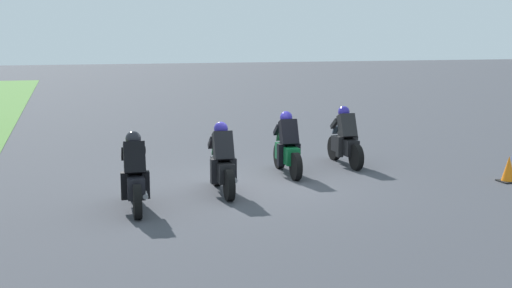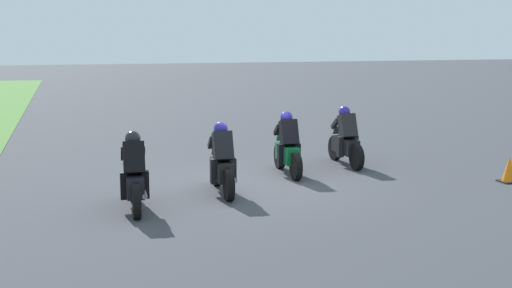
{
  "view_description": "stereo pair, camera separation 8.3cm",
  "coord_description": "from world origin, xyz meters",
  "px_view_note": "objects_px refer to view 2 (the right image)",
  "views": [
    {
      "loc": [
        -14.22,
        4.0,
        3.36
      ],
      "look_at": [
        0.01,
        -0.02,
        0.9
      ],
      "focal_mm": 46.98,
      "sensor_mm": 36.0,
      "label": 1
    },
    {
      "loc": [
        -14.24,
        3.92,
        3.36
      ],
      "look_at": [
        0.01,
        -0.02,
        0.9
      ],
      "focal_mm": 46.98,
      "sensor_mm": 36.0,
      "label": 2
    }
  ],
  "objects_px": {
    "rider_lane_a": "(346,141)",
    "rider_lane_c": "(222,164)",
    "rider_lane_d": "(134,177)",
    "rider_lane_b": "(288,148)",
    "traffic_cone": "(509,170)"
  },
  "relations": [
    {
      "from": "rider_lane_c",
      "to": "rider_lane_a",
      "type": "bearing_deg",
      "value": -58.35
    },
    {
      "from": "rider_lane_b",
      "to": "rider_lane_d",
      "type": "height_order",
      "value": "same"
    },
    {
      "from": "rider_lane_c",
      "to": "rider_lane_d",
      "type": "relative_size",
      "value": 1.0
    },
    {
      "from": "rider_lane_a",
      "to": "rider_lane_c",
      "type": "bearing_deg",
      "value": 119.53
    },
    {
      "from": "rider_lane_b",
      "to": "rider_lane_d",
      "type": "distance_m",
      "value": 4.49
    },
    {
      "from": "rider_lane_a",
      "to": "rider_lane_c",
      "type": "xyz_separation_m",
      "value": [
        -2.13,
        3.72,
        0.0
      ]
    },
    {
      "from": "rider_lane_c",
      "to": "traffic_cone",
      "type": "relative_size",
      "value": 3.42
    },
    {
      "from": "rider_lane_b",
      "to": "traffic_cone",
      "type": "xyz_separation_m",
      "value": [
        -2.19,
        -4.58,
        -0.35
      ]
    },
    {
      "from": "rider_lane_a",
      "to": "traffic_cone",
      "type": "relative_size",
      "value": 3.42
    },
    {
      "from": "rider_lane_c",
      "to": "rider_lane_d",
      "type": "bearing_deg",
      "value": 115.89
    },
    {
      "from": "traffic_cone",
      "to": "rider_lane_a",
      "type": "bearing_deg",
      "value": 44.21
    },
    {
      "from": "rider_lane_a",
      "to": "rider_lane_b",
      "type": "height_order",
      "value": "same"
    },
    {
      "from": "rider_lane_a",
      "to": "rider_lane_d",
      "type": "bearing_deg",
      "value": 117.64
    },
    {
      "from": "traffic_cone",
      "to": "rider_lane_b",
      "type": "bearing_deg",
      "value": 64.43
    },
    {
      "from": "rider_lane_a",
      "to": "rider_lane_c",
      "type": "distance_m",
      "value": 4.29
    }
  ]
}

